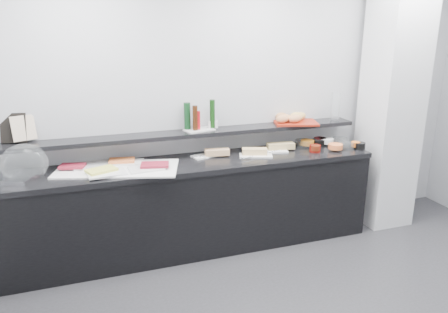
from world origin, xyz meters
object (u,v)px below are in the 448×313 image
object	(u,v)px
bread_tray	(295,123)
cloche_base	(6,177)
framed_print	(13,128)
condiment_tray	(199,130)
sandwich_plate_mid	(256,156)
carafe	(335,107)

from	to	relation	value
bread_tray	cloche_base	bearing A→B (deg)	-161.53
framed_print	condiment_tray	world-z (taller)	framed_print
sandwich_plate_mid	condiment_tray	bearing A→B (deg)	175.59
framed_print	condiment_tray	xyz separation A→B (m)	(1.65, -0.10, -0.12)
condiment_tray	carafe	xyz separation A→B (m)	(1.49, -0.05, 0.14)
sandwich_plate_mid	carafe	xyz separation A→B (m)	(0.98, 0.18, 0.39)
condiment_tray	carafe	size ratio (longest dim) A/B	0.92
sandwich_plate_mid	carafe	bearing A→B (deg)	29.67
sandwich_plate_mid	bread_tray	xyz separation A→B (m)	(0.53, 0.20, 0.25)
condiment_tray	framed_print	bearing A→B (deg)	162.73
condiment_tray	carafe	world-z (taller)	carafe
cloche_base	framed_print	bearing A→B (deg)	94.17
cloche_base	sandwich_plate_mid	bearing A→B (deg)	20.21
cloche_base	condiment_tray	world-z (taller)	condiment_tray
carafe	sandwich_plate_mid	bearing A→B (deg)	-169.74
framed_print	sandwich_plate_mid	bearing A→B (deg)	2.20
condiment_tray	carafe	distance (m)	1.50
bread_tray	carafe	world-z (taller)	carafe
bread_tray	carafe	bearing A→B (deg)	12.88
condiment_tray	bread_tray	bearing A→B (deg)	-15.27
cloche_base	sandwich_plate_mid	xyz separation A→B (m)	(2.24, -0.07, -0.01)
carafe	framed_print	bearing A→B (deg)	177.39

